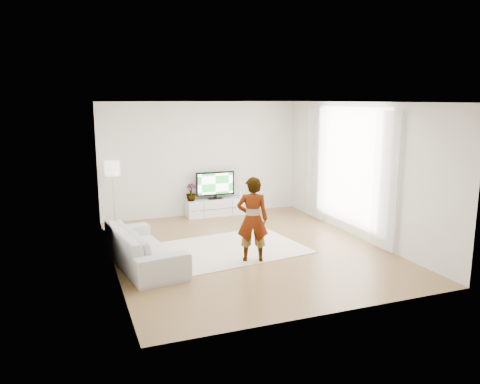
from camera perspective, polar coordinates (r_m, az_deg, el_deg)
name	(u,v)px	position (r m, az deg, el deg)	size (l,w,h in m)	color
floor	(246,249)	(9.13, 0.79, -6.95)	(6.00, 6.00, 0.00)	olive
ceiling	(247,102)	(8.68, 0.84, 10.91)	(6.00, 6.00, 0.00)	white
wall_left	(110,186)	(8.23, -15.61, 0.67)	(0.02, 6.00, 2.80)	silver
wall_right	(359,171)	(9.98, 14.31, 2.53)	(0.02, 6.00, 2.80)	silver
wall_back	(202,159)	(11.61, -4.63, 4.03)	(5.00, 0.02, 2.80)	silver
wall_front	(332,213)	(6.16, 11.10, -2.58)	(5.00, 0.02, 2.80)	silver
window	(350,166)	(10.20, 13.27, 3.05)	(0.01, 2.60, 2.50)	white
curtain_near	(386,181)	(9.13, 17.35, 1.27)	(0.04, 0.70, 2.60)	white
curtain_far	(316,164)	(11.27, 9.23, 3.44)	(0.04, 0.70, 2.60)	white
media_console	(216,207)	(11.67, -2.97, -1.86)	(1.48, 0.42, 0.42)	white
television	(215,184)	(11.58, -3.04, 0.96)	(0.98, 0.19, 0.68)	black
game_console	(240,193)	(11.82, 0.00, -0.16)	(0.07, 0.15, 0.20)	white
potted_plant	(191,192)	(11.42, -6.00, -0.05)	(0.24, 0.24, 0.43)	#3F7238
rug	(229,249)	(9.12, -1.38, -6.92)	(2.78, 2.00, 0.01)	#EFE3CB
player	(253,219)	(8.25, 1.54, -3.33)	(0.55, 0.36, 1.52)	#334772
sofa	(143,247)	(8.37, -11.77, -6.52)	(2.26, 0.88, 0.66)	beige
floor_lamp	(112,171)	(10.85, -15.29, 2.48)	(0.33, 0.33, 1.50)	silver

